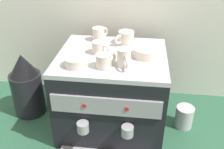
# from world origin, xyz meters

# --- Properties ---
(ground_plane) EXTENTS (4.00, 4.00, 0.00)m
(ground_plane) POSITION_xyz_m (0.00, 0.00, 0.00)
(ground_plane) COLOR #28563D
(tiled_backsplash_wall) EXTENTS (2.80, 0.03, 1.06)m
(tiled_backsplash_wall) POSITION_xyz_m (0.00, 0.36, 0.53)
(tiled_backsplash_wall) COLOR silver
(tiled_backsplash_wall) RESTS_ON ground_plane
(espresso_machine) EXTENTS (0.54, 0.58, 0.43)m
(espresso_machine) POSITION_xyz_m (0.00, -0.00, 0.22)
(espresso_machine) COLOR black
(espresso_machine) RESTS_ON ground_plane
(ceramic_cup_0) EXTENTS (0.06, 0.10, 0.08)m
(ceramic_cup_0) POSITION_xyz_m (0.07, -0.11, 0.48)
(ceramic_cup_0) COLOR beige
(ceramic_cup_0) RESTS_ON espresso_machine
(ceramic_cup_1) EXTENTS (0.09, 0.09, 0.06)m
(ceramic_cup_1) POSITION_xyz_m (-0.02, -0.13, 0.47)
(ceramic_cup_1) COLOR beige
(ceramic_cup_1) RESTS_ON espresso_machine
(ceramic_cup_2) EXTENTS (0.08, 0.10, 0.07)m
(ceramic_cup_2) POSITION_xyz_m (-0.09, 0.17, 0.47)
(ceramic_cup_2) COLOR beige
(ceramic_cup_2) RESTS_ON espresso_machine
(ceramic_cup_3) EXTENTS (0.10, 0.10, 0.07)m
(ceramic_cup_3) POSITION_xyz_m (0.06, 0.15, 0.47)
(ceramic_cup_3) COLOR beige
(ceramic_cup_3) RESTS_ON espresso_machine
(ceramic_cup_4) EXTENTS (0.09, 0.06, 0.06)m
(ceramic_cup_4) POSITION_xyz_m (-0.07, 0.00, 0.47)
(ceramic_cup_4) COLOR beige
(ceramic_cup_4) RESTS_ON espresso_machine
(ceramic_bowl_0) EXTENTS (0.12, 0.12, 0.04)m
(ceramic_bowl_0) POSITION_xyz_m (0.17, -0.00, 0.46)
(ceramic_bowl_0) COLOR beige
(ceramic_bowl_0) RESTS_ON espresso_machine
(ceramic_bowl_1) EXTENTS (0.10, 0.10, 0.04)m
(ceramic_bowl_1) POSITION_xyz_m (-0.15, -0.14, 0.46)
(ceramic_bowl_1) COLOR beige
(ceramic_bowl_1) RESTS_ON espresso_machine
(coffee_grinder) EXTENTS (0.18, 0.18, 0.38)m
(coffee_grinder) POSITION_xyz_m (-0.50, 0.04, 0.18)
(coffee_grinder) COLOR black
(coffee_grinder) RESTS_ON ground_plane
(milk_pitcher) EXTENTS (0.10, 0.10, 0.13)m
(milk_pitcher) POSITION_xyz_m (0.40, 0.02, 0.06)
(milk_pitcher) COLOR #B7B7BC
(milk_pitcher) RESTS_ON ground_plane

